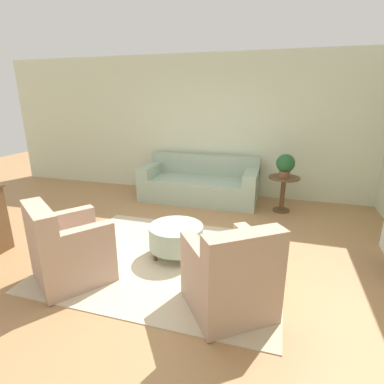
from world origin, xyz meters
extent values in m
plane|color=#AD7F51|center=(0.00, 0.00, 0.00)|extent=(16.00, 16.00, 0.00)
cube|color=beige|center=(0.00, 2.98, 1.40)|extent=(9.84, 0.12, 2.80)
cube|color=beige|center=(0.00, 0.00, 0.01)|extent=(2.81, 2.29, 0.01)
cube|color=#9EB29E|center=(-0.24, 2.36, 0.22)|extent=(2.27, 0.98, 0.44)
cube|color=#9EB29E|center=(-0.24, 2.75, 0.64)|extent=(2.27, 0.20, 0.40)
cube|color=#9EB29E|center=(-1.26, 2.34, 0.55)|extent=(0.24, 0.94, 0.22)
cube|color=#9EB29E|center=(0.77, 2.34, 0.55)|extent=(0.24, 0.94, 0.22)
cube|color=brown|center=(-0.24, 1.90, 0.03)|extent=(2.04, 0.05, 0.06)
cube|color=tan|center=(-0.88, -0.68, 0.23)|extent=(1.02, 1.03, 0.44)
cube|color=tan|center=(-1.04, -0.90, 0.69)|extent=(0.70, 0.59, 0.48)
cube|color=tan|center=(-0.63, -0.84, 0.58)|extent=(0.53, 0.65, 0.26)
cube|color=tan|center=(-1.10, -0.50, 0.58)|extent=(0.53, 0.65, 0.26)
cube|color=brown|center=(-0.68, -0.41, 0.04)|extent=(0.56, 0.42, 0.06)
cube|color=tan|center=(0.88, -0.68, 0.23)|extent=(1.02, 1.03, 0.44)
cube|color=tan|center=(1.04, -0.90, 0.69)|extent=(0.70, 0.59, 0.48)
cube|color=tan|center=(1.10, -0.50, 0.58)|extent=(0.53, 0.65, 0.26)
cube|color=tan|center=(0.63, -0.84, 0.58)|extent=(0.53, 0.65, 0.26)
cube|color=brown|center=(0.68, -0.41, 0.04)|extent=(0.56, 0.42, 0.06)
cylinder|color=#9EB29E|center=(0.06, 0.13, 0.28)|extent=(0.69, 0.69, 0.29)
cylinder|color=brown|center=(-0.15, -0.08, 0.07)|extent=(0.05, 0.05, 0.12)
cylinder|color=brown|center=(0.27, -0.08, 0.07)|extent=(0.05, 0.05, 0.12)
cylinder|color=brown|center=(-0.15, 0.34, 0.07)|extent=(0.05, 0.05, 0.12)
cylinder|color=brown|center=(0.27, 0.34, 0.07)|extent=(0.05, 0.05, 0.12)
cylinder|color=brown|center=(1.36, 2.19, 0.62)|extent=(0.54, 0.54, 0.03)
cylinder|color=brown|center=(1.36, 2.19, 0.30)|extent=(0.08, 0.08, 0.61)
cylinder|color=brown|center=(1.36, 2.19, 0.01)|extent=(0.30, 0.30, 0.03)
cylinder|color=brown|center=(1.36, 2.19, 0.69)|extent=(0.19, 0.19, 0.11)
sphere|color=#23562D|center=(1.36, 2.19, 0.88)|extent=(0.32, 0.32, 0.32)
camera|label=1|loc=(1.25, -3.15, 1.98)|focal=28.00mm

